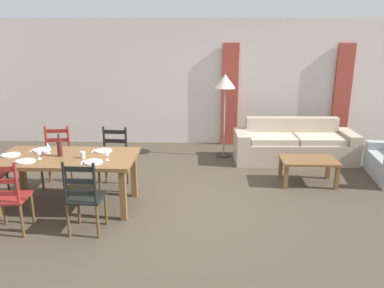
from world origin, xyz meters
The scene contains 27 objects.
ground_plane centered at (0.00, 0.00, -0.01)m, with size 9.60×9.60×0.02m, color #473D2F.
wall_far centered at (0.00, 3.30, 1.35)m, with size 9.60×0.16×2.70m, color silver.
curtain_panel_left centered at (0.89, 3.16, 1.10)m, with size 0.35×0.08×2.20m, color #A03D32.
curtain_panel_right centered at (3.29, 3.16, 1.10)m, with size 0.35×0.08×2.20m, color #A03D32.
dining_table centered at (-1.54, -0.12, 0.66)m, with size 1.90×0.96×0.75m.
dining_chair_near_left centered at (-2.00, -0.90, 0.48)m, with size 0.45×0.43×0.96m.
dining_chair_near_right centered at (-1.08, -0.86, 0.48)m, with size 0.43×0.41×0.96m.
dining_chair_far_left centered at (-2.01, 0.66, 0.48)m, with size 0.45×0.43×0.96m.
dining_chair_far_right centered at (-1.08, 0.63, 0.48)m, with size 0.44×0.42×0.96m.
dinner_plate_near_left centered at (-1.99, -0.37, 0.76)m, with size 0.24×0.24×0.02m, color white.
fork_near_left centered at (-2.14, -0.37, 0.75)m, with size 0.02×0.17×0.01m, color silver.
dinner_plate_near_right centered at (-1.09, -0.37, 0.76)m, with size 0.24×0.24×0.02m, color white.
fork_near_right centered at (-1.24, -0.37, 0.75)m, with size 0.02×0.17×0.01m, color silver.
dinner_plate_far_left centered at (-1.99, 0.13, 0.76)m, with size 0.24×0.24×0.02m, color white.
fork_far_left centered at (-2.14, 0.13, 0.75)m, with size 0.02×0.17×0.01m, color silver.
dinner_plate_far_right centered at (-1.09, 0.13, 0.76)m, with size 0.24×0.24×0.02m, color white.
fork_far_right centered at (-1.24, 0.13, 0.75)m, with size 0.02×0.17×0.01m, color silver.
dinner_plate_head_west centered at (-2.32, -0.12, 0.76)m, with size 0.24×0.24×0.02m, color white.
fork_head_west centered at (-2.47, -0.12, 0.75)m, with size 0.02×0.17×0.01m, color silver.
wine_bottle centered at (-1.63, -0.11, 0.87)m, with size 0.07×0.07×0.32m.
wine_glass_near_left centered at (-1.86, -0.26, 0.86)m, with size 0.06×0.06×0.16m.
wine_glass_near_right centered at (-0.93, -0.27, 0.86)m, with size 0.06×0.06×0.16m.
wine_glass_far_left centered at (-1.84, 0.00, 0.86)m, with size 0.06×0.06×0.16m.
coffee_cup_primary centered at (-1.29, -0.18, 0.80)m, with size 0.07×0.07×0.09m, color beige.
couch centered at (2.09, 2.10, 0.29)m, with size 2.31×0.87×0.80m.
coffee_table centered at (2.06, 0.88, 0.36)m, with size 0.90×0.56×0.42m.
standing_lamp centered at (0.74, 2.28, 1.41)m, with size 0.40×0.40×1.64m.
Camera 1 is at (0.39, -5.02, 2.37)m, focal length 35.38 mm.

